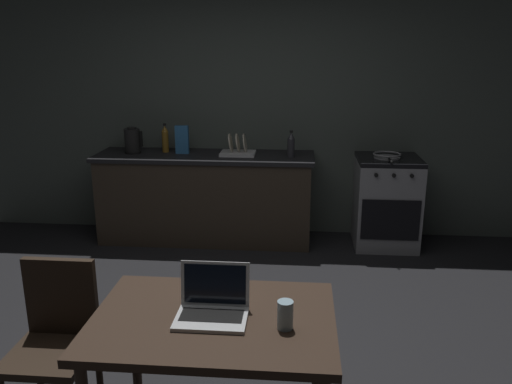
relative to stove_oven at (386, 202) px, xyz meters
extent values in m
plane|color=black|center=(-1.33, -2.02, -0.44)|extent=(12.00, 12.00, 0.00)
cube|color=#4D5650|center=(-1.03, 0.35, 0.85)|extent=(6.40, 0.10, 2.59)
cube|color=#382D23|center=(-1.80, 0.00, -0.02)|extent=(2.10, 0.60, 0.85)
cube|color=black|center=(-1.80, 0.00, 0.42)|extent=(2.16, 0.64, 0.04)
cube|color=gray|center=(0.00, 0.00, -0.02)|extent=(0.60, 0.60, 0.85)
cube|color=black|center=(0.00, 0.00, 0.42)|extent=(0.60, 0.60, 0.04)
cube|color=black|center=(0.00, -0.30, -0.09)|extent=(0.54, 0.01, 0.39)
cylinder|color=black|center=(-0.16, -0.31, 0.34)|extent=(0.04, 0.02, 0.04)
cylinder|color=black|center=(0.00, -0.31, 0.34)|extent=(0.04, 0.02, 0.04)
cylinder|color=black|center=(0.16, -0.31, 0.34)|extent=(0.04, 0.02, 0.04)
cube|color=#332319|center=(-1.23, -2.90, 0.28)|extent=(1.10, 0.78, 0.04)
cylinder|color=#332319|center=(-1.73, -2.57, -0.09)|extent=(0.05, 0.05, 0.71)
cylinder|color=#332319|center=(-0.74, -2.57, -0.09)|extent=(0.05, 0.05, 0.71)
cube|color=#2D2116|center=(-2.08, -2.80, 0.00)|extent=(0.40, 0.40, 0.04)
cube|color=#2D2116|center=(-2.08, -2.62, 0.23)|extent=(0.38, 0.04, 0.42)
cylinder|color=#2D2116|center=(-2.25, -2.63, -0.23)|extent=(0.04, 0.04, 0.42)
cylinder|color=#2D2116|center=(-1.91, -2.63, -0.23)|extent=(0.04, 0.04, 0.42)
cube|color=silver|center=(-1.24, -2.94, 0.31)|extent=(0.32, 0.22, 0.02)
cube|color=black|center=(-1.24, -2.92, 0.32)|extent=(0.28, 0.12, 0.00)
cube|color=silver|center=(-1.24, -2.81, 0.43)|extent=(0.32, 0.04, 0.21)
cube|color=black|center=(-1.24, -2.82, 0.43)|extent=(0.29, 0.03, 0.18)
cylinder|color=black|center=(-2.52, 0.00, 0.45)|extent=(0.16, 0.16, 0.02)
cylinder|color=black|center=(-2.52, 0.00, 0.58)|extent=(0.15, 0.15, 0.22)
cylinder|color=black|center=(-2.52, 0.00, 0.70)|extent=(0.09, 0.09, 0.02)
cube|color=black|center=(-2.43, 0.00, 0.59)|extent=(0.02, 0.02, 0.16)
cylinder|color=#2D2D33|center=(-0.95, -0.05, 0.53)|extent=(0.07, 0.07, 0.18)
cone|color=#2D2D33|center=(-0.95, -0.05, 0.65)|extent=(0.07, 0.07, 0.06)
cylinder|color=black|center=(-0.95, -0.05, 0.69)|extent=(0.03, 0.03, 0.02)
cylinder|color=gray|center=(-0.03, -0.02, 0.45)|extent=(0.25, 0.25, 0.01)
torus|color=gray|center=(-0.03, -0.02, 0.48)|extent=(0.27, 0.27, 0.02)
cylinder|color=black|center=(-0.03, -0.23, 0.46)|extent=(0.02, 0.18, 0.02)
cylinder|color=#99B7C6|center=(-0.91, -2.97, 0.37)|extent=(0.07, 0.07, 0.13)
cube|color=#3372B2|center=(-2.03, 0.02, 0.58)|extent=(0.13, 0.05, 0.28)
cube|color=silver|center=(-1.47, 0.00, 0.46)|extent=(0.34, 0.26, 0.03)
cylinder|color=beige|center=(-1.54, 0.00, 0.56)|extent=(0.04, 0.18, 0.18)
cylinder|color=beige|center=(-1.47, 0.00, 0.56)|extent=(0.04, 0.18, 0.18)
cylinder|color=beige|center=(-1.40, 0.00, 0.56)|extent=(0.04, 0.18, 0.18)
cylinder|color=#8C601E|center=(-2.21, 0.08, 0.55)|extent=(0.07, 0.07, 0.21)
cone|color=#8C601E|center=(-2.21, 0.08, 0.68)|extent=(0.07, 0.07, 0.06)
cylinder|color=black|center=(-2.21, 0.08, 0.72)|extent=(0.03, 0.03, 0.02)
camera|label=1|loc=(-0.86, -4.98, 1.49)|focal=36.44mm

